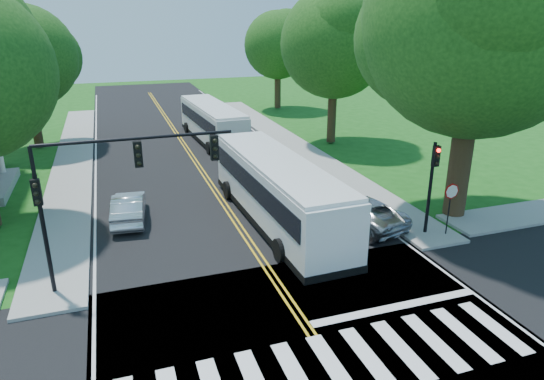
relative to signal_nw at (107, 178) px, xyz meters
name	(u,v)px	position (x,y,z in m)	size (l,w,h in m)	color
ground	(326,356)	(5.86, -6.43, -4.38)	(140.00, 140.00, 0.00)	#174E13
road	(208,180)	(5.86, 11.57, -4.37)	(14.00, 96.00, 0.01)	black
cross_road	(326,355)	(5.86, -6.43, -4.37)	(60.00, 12.00, 0.01)	black
center_line	(196,162)	(5.86, 15.57, -4.36)	(0.36, 70.00, 0.01)	gold
edge_line_w	(96,172)	(-0.94, 15.57, -4.36)	(0.12, 70.00, 0.01)	silver
edge_line_e	(285,154)	(12.66, 15.57, -4.36)	(0.12, 70.00, 0.01)	silver
crosswalk	(333,366)	(5.86, -6.93, -4.36)	(12.60, 3.00, 0.01)	silver
stop_bar	(396,307)	(9.36, -4.83, -4.36)	(6.60, 0.40, 0.01)	silver
sidewalk_nw	(74,161)	(-2.44, 18.57, -4.30)	(2.60, 40.00, 0.15)	gray
sidewalk_ne	(290,143)	(14.16, 18.57, -4.30)	(2.60, 40.00, 0.15)	gray
tree_ne_big	(479,22)	(16.86, 1.57, 5.24)	(10.80, 10.80, 14.91)	#332514
tree_west_far	(25,57)	(-5.14, 23.57, 2.62)	(7.60, 7.60, 10.67)	#332514
tree_east_mid	(335,44)	(17.36, 17.57, 3.48)	(8.40, 8.40, 11.93)	#332514
tree_east_far	(278,45)	(18.36, 33.57, 2.48)	(7.20, 7.20, 10.34)	#332514
signal_nw	(107,178)	(0.00, 0.00, 0.00)	(7.15, 0.46, 5.66)	black
signal_ne	(432,176)	(14.06, 0.01, -1.41)	(0.30, 0.46, 4.40)	black
stop_sign	(451,197)	(14.86, -0.45, -2.35)	(0.76, 0.08, 2.53)	black
bus_lead	(277,190)	(7.82, 3.71, -2.62)	(3.45, 12.87, 3.31)	silver
bus_follow	(212,122)	(8.29, 21.16, -2.75)	(3.41, 12.01, 3.07)	silver
hatchback	(129,207)	(0.76, 6.34, -3.65)	(1.52, 4.36, 1.44)	silver
suv	(358,211)	(11.54, 2.11, -3.64)	(2.41, 5.23, 1.45)	#A5A7AC
dark_sedan	(274,157)	(10.94, 13.23, -3.76)	(1.69, 4.16, 1.21)	black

